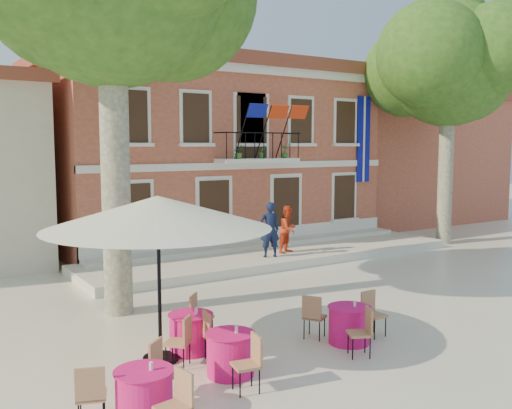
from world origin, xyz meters
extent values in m
plane|color=beige|center=(0.00, 0.00, 0.00)|extent=(90.00, 90.00, 0.00)
cube|color=#C26446|center=(2.00, 10.00, 3.50)|extent=(13.00, 8.00, 7.00)
cube|color=brown|center=(2.00, 10.00, 7.25)|extent=(13.50, 8.50, 0.50)
cube|color=silver|center=(2.00, 6.05, 6.85)|extent=(13.30, 0.35, 0.35)
cube|color=silver|center=(2.00, 5.55, 3.50)|extent=(3.20, 0.90, 0.15)
cube|color=black|center=(2.00, 5.15, 4.50)|extent=(3.20, 0.04, 0.04)
cube|color=#0C118D|center=(7.60, 5.94, 4.30)|extent=(0.70, 0.05, 3.60)
cube|color=navy|center=(1.10, 4.80, 5.25)|extent=(0.76, 0.27, 0.47)
cube|color=red|center=(2.00, 4.80, 5.25)|extent=(0.76, 0.29, 0.47)
cube|color=red|center=(2.90, 4.80, 5.25)|extent=(0.76, 0.27, 0.47)
imported|color=#26591E|center=(1.00, 5.25, 3.82)|extent=(0.43, 0.37, 0.48)
imported|color=#26591E|center=(2.00, 5.25, 3.82)|extent=(0.26, 0.21, 0.48)
imported|color=#26591E|center=(3.00, 5.25, 3.82)|extent=(0.27, 0.27, 0.48)
cube|color=#C26446|center=(14.00, 11.00, 3.00)|extent=(9.00, 9.00, 6.00)
cube|color=brown|center=(14.00, 11.00, 6.20)|extent=(9.40, 9.40, 0.40)
cube|color=silver|center=(2.00, 4.40, 0.15)|extent=(14.00, 3.40, 0.30)
cylinder|color=#A59E84|center=(-4.88, 1.15, 3.50)|extent=(0.68, 0.68, 6.99)
cylinder|color=#A59E84|center=(9.74, 3.36, 3.11)|extent=(0.59, 0.59, 6.23)
sphere|color=#264B17|center=(9.74, 3.36, 7.30)|extent=(4.98, 4.98, 4.98)
cylinder|color=black|center=(-5.27, -2.26, 0.04)|extent=(0.67, 0.67, 0.08)
cylinder|color=black|center=(-5.27, -2.26, 1.39)|extent=(0.07, 0.07, 2.78)
cone|color=silver|center=(-5.27, -2.26, 2.84)|extent=(4.23, 4.23, 0.61)
imported|color=#101837|center=(1.26, 3.67, 1.23)|extent=(0.78, 0.63, 1.87)
imported|color=red|center=(2.27, 3.98, 1.13)|extent=(0.98, 0.88, 1.65)
cylinder|color=#EE165E|center=(-4.50, -3.57, 0.38)|extent=(0.84, 0.84, 0.75)
cylinder|color=#EE165E|center=(-4.50, -3.57, 0.76)|extent=(0.90, 0.90, 0.02)
cube|color=#A07250|center=(-4.63, -4.31, 0.47)|extent=(0.49, 0.49, 0.95)
cube|color=#A07250|center=(-4.37, -2.83, 0.47)|extent=(0.49, 0.49, 0.95)
cylinder|color=#EE165E|center=(-1.61, -3.47, 0.38)|extent=(0.84, 0.84, 0.75)
cylinder|color=#EE165E|center=(-1.61, -3.47, 0.76)|extent=(0.90, 0.90, 0.02)
cube|color=#A07250|center=(-0.86, -3.44, 0.47)|extent=(0.44, 0.44, 0.95)
cube|color=#A07250|center=(-2.02, -2.84, 0.47)|extent=(0.58, 0.58, 0.95)
cube|color=#A07250|center=(-1.95, -4.14, 0.47)|extent=(0.57, 0.57, 0.95)
cylinder|color=#EE165E|center=(-6.42, -4.32, 0.38)|extent=(0.84, 0.84, 0.75)
cylinder|color=#EE165E|center=(-6.42, -4.32, 0.76)|extent=(0.90, 0.90, 0.02)
cube|color=#A07250|center=(-5.84, -3.84, 0.47)|extent=(0.59, 0.59, 0.95)
cube|color=#A07250|center=(-7.12, -4.06, 0.47)|extent=(0.54, 0.54, 0.95)
cube|color=#A07250|center=(-6.29, -5.06, 0.47)|extent=(0.49, 0.49, 0.95)
cylinder|color=#EE165E|center=(-4.58, -2.16, 0.38)|extent=(0.84, 0.84, 0.75)
cylinder|color=#EE165E|center=(-4.58, -2.16, 0.76)|extent=(0.90, 0.90, 0.02)
cube|color=#A07250|center=(-5.11, -2.70, 0.47)|extent=(0.59, 0.59, 0.95)
cube|color=#A07250|center=(-4.05, -1.63, 0.47)|extent=(0.59, 0.59, 0.95)
camera|label=1|loc=(-9.41, -12.02, 4.08)|focal=40.00mm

